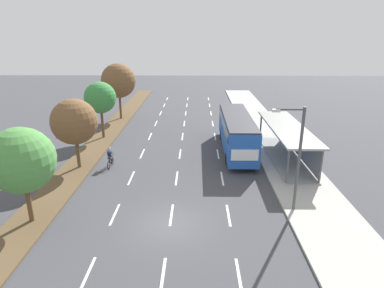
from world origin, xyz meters
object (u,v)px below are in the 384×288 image
cyclist (110,158)px  streetlight (297,153)px  bus_shelter (289,139)px  median_tree_fourth (118,81)px  median_tree_third (100,98)px  bus (237,129)px  median_tree_nearest (21,160)px  median_tree_second (74,122)px

cyclist → streetlight: 15.09m
bus_shelter → cyclist: 15.31m
median_tree_fourth → streetlight: 27.72m
median_tree_third → streetlight: streetlight is taller
bus → median_tree_third: size_ratio=1.94×
bus → median_tree_nearest: median_tree_nearest is taller
streetlight → cyclist: bearing=152.0°
bus_shelter → median_tree_third: (-17.85, 5.86, 2.45)m
median_tree_nearest → median_tree_third: size_ratio=0.97×
bus → median_tree_second: 14.23m
median_tree_nearest → median_tree_fourth: size_ratio=0.81×
cyclist → median_tree_third: bearing=109.1°
cyclist → median_tree_third: (-2.70, 7.79, 3.53)m
median_tree_nearest → median_tree_second: size_ratio=1.00×
median_tree_fourth → bus: bearing=-40.9°
cyclist → median_tree_fourth: 16.64m
bus_shelter → median_tree_nearest: median_tree_nearest is taller
cyclist → median_tree_nearest: 9.34m
bus_shelter → streetlight: streetlight is taller
bus → median_tree_third: bearing=165.1°
bus_shelter → median_tree_nearest: 20.60m
median_tree_third → median_tree_fourth: 8.13m
bus → streetlight: 11.48m
bus → streetlight: bearing=-79.0°
bus → median_tree_fourth: median_tree_fourth is taller
median_tree_second → median_tree_third: bearing=91.4°
median_tree_second → median_tree_fourth: (-0.14, 16.22, 0.97)m
median_tree_nearest → median_tree_third: bearing=90.6°
cyclist → streetlight: size_ratio=0.28×
median_tree_nearest → streetlight: bearing=5.5°
bus → median_tree_nearest: bearing=-136.7°
bus → median_tree_third: (-13.57, 3.60, 2.25)m
median_tree_second → bus: bearing=18.6°
median_tree_second → median_tree_fourth: bearing=90.5°
bus_shelter → bus: bus is taller
median_tree_second → streetlight: 16.88m
median_tree_second → streetlight: (15.54, -6.62, -0.06)m
bus_shelter → bus: size_ratio=1.01×
cyclist → median_tree_third: median_tree_third is taller
bus_shelter → median_tree_third: 18.95m
median_tree_third → median_tree_nearest: bearing=-89.4°
cyclist → median_tree_fourth: median_tree_fourth is taller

